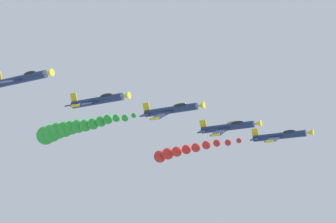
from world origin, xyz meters
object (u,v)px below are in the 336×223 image
object	(u,v)px
airplane_right_outer	(22,79)
airplane_left_inner	(228,127)
airplane_left_outer	(98,101)
airplane_right_inner	(172,110)
airplane_lead	(280,136)

from	to	relation	value
airplane_right_outer	airplane_left_inner	bearing A→B (deg)	141.46
airplane_left_outer	airplane_right_inner	bearing A→B (deg)	136.63
airplane_left_inner	airplane_left_outer	world-z (taller)	airplane_left_outer
airplane_right_inner	airplane_lead	bearing A→B (deg)	142.59
airplane_lead	airplane_right_outer	size ratio (longest dim) A/B	1.00
airplane_lead	airplane_left_outer	xyz separation A→B (m)	(24.40, -20.16, 2.66)
airplane_left_inner	airplane_left_outer	bearing A→B (deg)	-39.56
airplane_lead	airplane_left_outer	bearing A→B (deg)	-39.57
airplane_right_inner	airplane_left_outer	distance (m)	11.48
airplane_lead	airplane_left_outer	world-z (taller)	airplane_left_outer
airplane_lead	airplane_right_inner	xyz separation A→B (m)	(16.06, -12.28, 2.25)
airplane_lead	airplane_right_outer	bearing A→B (deg)	-38.78
airplane_lead	airplane_right_outer	world-z (taller)	airplane_right_outer
airplane_left_outer	airplane_right_outer	bearing A→B (deg)	-36.55
airplane_left_inner	airplane_right_inner	distance (m)	10.43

